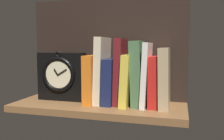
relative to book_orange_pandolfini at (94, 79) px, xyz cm
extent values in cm
cube|color=brown|center=(2.69, -2.66, -10.56)|extent=(66.24, 24.48, 2.50)
cube|color=black|center=(2.69, 8.98, 11.58)|extent=(66.24, 1.20, 41.78)
cube|color=orange|center=(0.00, 0.00, 0.00)|extent=(3.65, 16.75, 18.63)
cube|color=beige|center=(3.49, 0.00, 3.46)|extent=(3.62, 13.58, 25.61)
cube|color=#192147|center=(7.16, 0.00, -0.65)|extent=(4.31, 14.53, 17.40)
cube|color=maroon|center=(10.77, 0.00, 3.22)|extent=(3.26, 12.12, 25.12)
cube|color=gold|center=(13.84, 0.00, 0.18)|extent=(3.86, 16.66, 19.11)
cube|color=#476B44|center=(17.54, 0.00, 2.71)|extent=(4.97, 12.91, 24.19)
cube|color=silver|center=(20.76, 0.00, 2.41)|extent=(2.90, 15.30, 23.51)
cube|color=red|center=(23.67, 0.00, -0.11)|extent=(3.38, 13.45, 18.43)
cube|color=tan|center=(27.36, 0.00, 1.47)|extent=(4.05, 15.60, 21.64)
cube|color=black|center=(-14.02, 0.17, 0.41)|extent=(19.44, 5.23, 19.44)
torus|color=black|center=(-14.02, -2.85, 1.52)|extent=(14.31, 1.76, 14.31)
cylinder|color=beige|center=(-14.02, -2.85, 1.52)|extent=(11.55, 0.60, 11.55)
cube|color=black|center=(-14.80, -3.35, 2.69)|extent=(1.81, 0.30, 2.52)
cube|color=black|center=(-12.07, -3.35, 2.66)|extent=(4.04, 0.30, 2.55)
torus|color=black|center=(-14.02, -2.45, 9.67)|extent=(2.44, 0.44, 2.44)
camera|label=1|loc=(32.86, -90.44, 13.11)|focal=39.32mm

